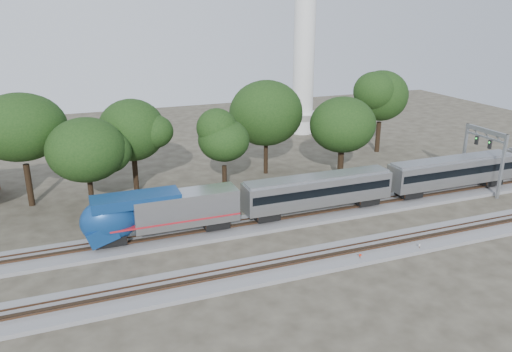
# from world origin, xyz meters

# --- Properties ---
(ground) EXTENTS (160.00, 160.00, 0.00)m
(ground) POSITION_xyz_m (0.00, 0.00, 0.00)
(ground) COLOR #383328
(ground) RESTS_ON ground
(track_far) EXTENTS (160.00, 5.00, 0.73)m
(track_far) POSITION_xyz_m (0.00, 6.00, 0.21)
(track_far) COLOR slate
(track_far) RESTS_ON ground
(track_near) EXTENTS (160.00, 5.00, 0.73)m
(track_near) POSITION_xyz_m (0.00, -4.00, 0.21)
(track_near) COLOR slate
(track_near) RESTS_ON ground
(train) EXTENTS (114.34, 3.27, 4.82)m
(train) POSITION_xyz_m (35.90, 6.00, 3.33)
(train) COLOR #ADAFB4
(train) RESTS_ON ground
(switch_stand_red) EXTENTS (0.27, 0.11, 0.87)m
(switch_stand_red) POSITION_xyz_m (4.85, -5.61, 0.55)
(switch_stand_red) COLOR #512D19
(switch_stand_red) RESTS_ON ground
(switch_stand_white) EXTENTS (0.26, 0.13, 0.86)m
(switch_stand_white) POSITION_xyz_m (11.64, -5.93, 0.55)
(switch_stand_white) COLOR #512D19
(switch_stand_white) RESTS_ON ground
(switch_lever) EXTENTS (0.51, 0.32, 0.30)m
(switch_lever) POSITION_xyz_m (5.14, -6.01, 0.15)
(switch_lever) COLOR #512D19
(switch_lever) RESTS_ON ground
(signal_gantry) EXTENTS (0.59, 7.00, 8.51)m
(signal_gantry) POSITION_xyz_m (30.77, 6.00, 6.21)
(signal_gantry) COLOR gray
(signal_gantry) RESTS_ON ground
(tree_1) EXTENTS (10.18, 10.18, 14.35)m
(tree_1) POSITION_xyz_m (-25.54, 21.87, 10.00)
(tree_1) COLOR black
(tree_1) RESTS_ON ground
(tree_2) EXTENTS (7.98, 7.98, 11.25)m
(tree_2) POSITION_xyz_m (-18.55, 16.83, 7.83)
(tree_2) COLOR black
(tree_2) RESTS_ON ground
(tree_3) EXTENTS (8.78, 8.78, 12.39)m
(tree_3) POSITION_xyz_m (-12.62, 21.50, 8.63)
(tree_3) COLOR black
(tree_3) RESTS_ON ground
(tree_4) EXTENTS (7.59, 7.59, 10.70)m
(tree_4) POSITION_xyz_m (-1.83, 16.70, 7.45)
(tree_4) COLOR black
(tree_4) RESTS_ON ground
(tree_5) EXTENTS (9.24, 9.24, 13.03)m
(tree_5) POSITION_xyz_m (6.66, 23.17, 9.08)
(tree_5) COLOR black
(tree_5) RESTS_ON ground
(tree_6) EXTENTS (8.26, 8.26, 11.64)m
(tree_6) POSITION_xyz_m (15.37, 16.37, 8.11)
(tree_6) COLOR black
(tree_6) RESTS_ON ground
(tree_7) EXTENTS (9.77, 9.77, 13.78)m
(tree_7) POSITION_xyz_m (28.92, 27.13, 9.60)
(tree_7) COLOR black
(tree_7) RESTS_ON ground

